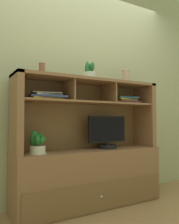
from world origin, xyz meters
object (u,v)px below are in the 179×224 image
(potted_orchid, at_px, (37,144))
(potted_succulent, at_px, (89,73))
(ceramic_vase, at_px, (126,77))
(magazine_stack_centre, at_px, (125,100))
(media_console, at_px, (89,165))
(tv_monitor, at_px, (107,134))
(magazine_stack_left, at_px, (47,97))
(accent_vase, at_px, (42,69))

(potted_orchid, bearing_deg, potted_succulent, 3.60)
(ceramic_vase, bearing_deg, magazine_stack_centre, -169.71)
(media_console, relative_size, magazine_stack_centre, 4.17)
(tv_monitor, relative_size, potted_orchid, 2.21)
(potted_orchid, relative_size, magazine_stack_left, 0.57)
(tv_monitor, bearing_deg, magazine_stack_left, 178.40)
(potted_succulent, relative_size, accent_vase, 1.58)
(potted_orchid, distance_m, potted_succulent, 0.95)
(media_console, relative_size, potted_succulent, 8.20)
(ceramic_vase, bearing_deg, accent_vase, 179.68)
(tv_monitor, relative_size, magazine_stack_centre, 1.23)
(magazine_stack_centre, distance_m, accent_vase, 1.06)
(media_console, distance_m, accent_vase, 1.12)
(potted_succulent, bearing_deg, ceramic_vase, 2.33)
(potted_succulent, bearing_deg, magazine_stack_centre, 1.89)
(media_console, relative_size, ceramic_vase, 9.59)
(media_console, distance_m, potted_succulent, 1.00)
(potted_succulent, relative_size, ceramic_vase, 1.17)
(tv_monitor, bearing_deg, potted_succulent, 177.09)
(potted_orchid, bearing_deg, ceramic_vase, 3.00)
(ceramic_vase, relative_size, accent_vase, 1.35)
(tv_monitor, height_order, magazine_stack_left, magazine_stack_left)
(potted_orchid, relative_size, potted_succulent, 1.10)
(magazine_stack_left, bearing_deg, accent_vase, 158.39)
(magazine_stack_centre, relative_size, ceramic_vase, 2.30)
(magazine_stack_left, distance_m, magazine_stack_centre, 0.98)
(ceramic_vase, bearing_deg, magazine_stack_left, -179.25)
(tv_monitor, height_order, potted_orchid, tv_monitor)
(media_console, xyz_separation_m, potted_succulent, (0.00, -0.00, 1.00))
(magazine_stack_centre, distance_m, ceramic_vase, 0.29)
(ceramic_vase, bearing_deg, potted_orchid, -177.00)
(potted_succulent, xyz_separation_m, ceramic_vase, (0.53, 0.02, 0.01))
(media_console, bearing_deg, magazine_stack_centre, 1.55)
(magazine_stack_left, distance_m, ceramic_vase, 1.05)
(potted_succulent, bearing_deg, potted_orchid, -176.40)
(potted_succulent, xyz_separation_m, accent_vase, (-0.53, 0.03, -0.01))
(tv_monitor, distance_m, magazine_stack_centre, 0.48)
(magazine_stack_centre, bearing_deg, ceramic_vase, 10.29)
(magazine_stack_left, height_order, ceramic_vase, ceramic_vase)
(potted_succulent, bearing_deg, tv_monitor, -2.91)
(potted_orchid, xyz_separation_m, magazine_stack_centre, (1.09, 0.05, 0.46))
(ceramic_vase, distance_m, accent_vase, 1.05)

